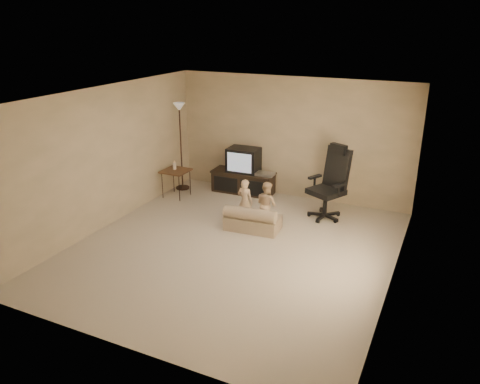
% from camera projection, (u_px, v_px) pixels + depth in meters
% --- Properties ---
extents(floor, '(5.50, 5.50, 0.00)m').
position_uv_depth(floor, '(234.00, 249.00, 7.71)').
color(floor, '#B7AA91').
rests_on(floor, ground).
extents(room_shell, '(5.50, 5.50, 5.50)m').
position_uv_depth(room_shell, '(233.00, 160.00, 7.18)').
color(room_shell, white).
rests_on(room_shell, floor).
extents(tv_stand, '(1.40, 0.55, 0.99)m').
position_uv_depth(tv_stand, '(244.00, 174.00, 10.07)').
color(tv_stand, black).
rests_on(tv_stand, floor).
extents(office_chair, '(0.87, 0.88, 1.40)m').
position_uv_depth(office_chair, '(329.00, 192.00, 8.77)').
color(office_chair, black).
rests_on(office_chair, floor).
extents(side_table, '(0.54, 0.54, 0.79)m').
position_uv_depth(side_table, '(176.00, 171.00, 9.78)').
color(side_table, brown).
rests_on(side_table, floor).
extents(floor_lamp, '(0.30, 0.30, 1.90)m').
position_uv_depth(floor_lamp, '(180.00, 127.00, 9.95)').
color(floor_lamp, black).
rests_on(floor_lamp, floor).
extents(child_sofa, '(0.99, 0.61, 0.47)m').
position_uv_depth(child_sofa, '(252.00, 220.00, 8.32)').
color(child_sofa, tan).
rests_on(child_sofa, floor).
extents(toddler_left, '(0.33, 0.26, 0.85)m').
position_uv_depth(toddler_left, '(245.00, 201.00, 8.54)').
color(toddler_left, tan).
rests_on(toddler_left, floor).
extents(toddler_right, '(0.47, 0.38, 0.84)m').
position_uv_depth(toddler_right, '(267.00, 204.00, 8.42)').
color(toddler_right, tan).
rests_on(toddler_right, floor).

